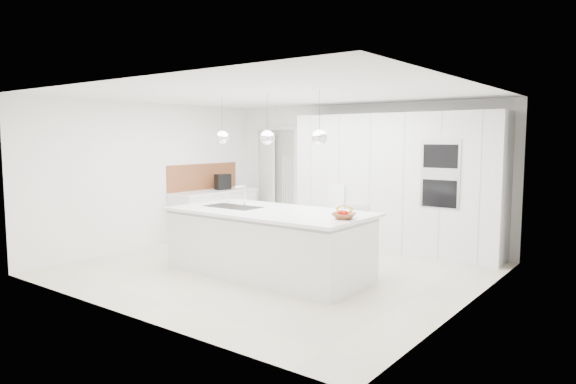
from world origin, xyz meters
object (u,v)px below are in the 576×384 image
Objects in this scene: bar_stool_left at (331,226)px; bar_stool_right at (353,239)px; espresso_machine at (223,182)px; island_base at (268,244)px; fruit_bowl at (344,216)px.

bar_stool_right is (0.50, -0.21, -0.11)m from bar_stool_left.
espresso_machine reaches higher than bar_stool_left.
island_base is at bearing -155.85° from bar_stool_right.
fruit_bowl is at bearing 0.16° from island_base.
espresso_machine is 0.26× the size of bar_stool_left.
espresso_machine reaches higher than bar_stool_right.
bar_stool_right is (0.91, 0.78, 0.06)m from island_base.
espresso_machine is 3.07m from bar_stool_left.
espresso_machine is at bearing 145.84° from island_base.
fruit_bowl is at bearing -84.89° from bar_stool_right.
bar_stool_right is (3.44, -0.94, -0.56)m from espresso_machine.
island_base is 1.20m from bar_stool_right.
bar_stool_right is (-0.31, 0.78, -0.45)m from fruit_bowl.
bar_stool_right is at bearing -3.21° from bar_stool_left.
island_base is 9.24× the size of espresso_machine.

